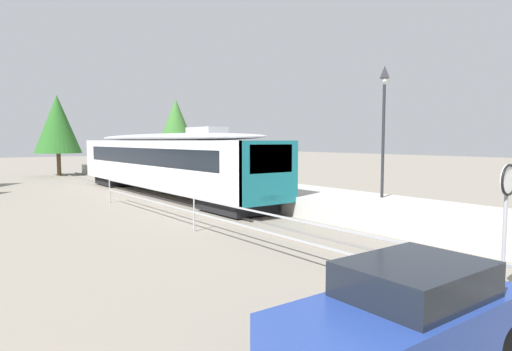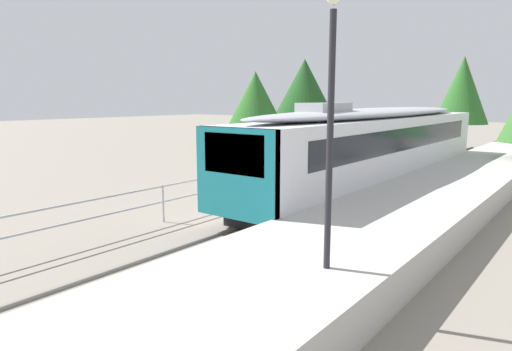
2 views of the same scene
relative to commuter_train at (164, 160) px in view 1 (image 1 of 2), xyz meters
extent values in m
plane|color=gray|center=(-3.00, -8.52, -2.15)|extent=(160.00, 160.00, 0.00)
cube|color=gray|center=(0.00, -8.52, -2.12)|extent=(3.20, 60.00, 0.06)
cube|color=slate|center=(-0.72, -8.52, -2.05)|extent=(0.08, 60.00, 0.08)
cube|color=slate|center=(0.72, -8.52, -2.05)|extent=(0.08, 60.00, 0.08)
cube|color=silver|center=(0.00, 0.11, -0.18)|extent=(2.80, 19.82, 2.55)
cube|color=#19757F|center=(0.00, -9.70, -0.18)|extent=(2.80, 0.24, 2.55)
cube|color=black|center=(0.00, -9.78, 0.38)|extent=(2.13, 0.08, 1.12)
cube|color=black|center=(0.00, 0.11, 0.23)|extent=(2.82, 16.65, 0.92)
ellipsoid|color=#A8AAAF|center=(0.00, 0.11, 1.27)|extent=(2.69, 19.02, 0.44)
cube|color=#A8AAAF|center=(0.00, -4.85, 1.55)|extent=(1.10, 2.20, 0.36)
cube|color=#EAE5C6|center=(0.00, -9.77, -1.18)|extent=(1.00, 0.10, 0.20)
cube|color=black|center=(0.00, -7.40, -1.73)|extent=(2.24, 3.20, 0.55)
cube|color=black|center=(0.00, 7.61, -1.73)|extent=(2.24, 3.20, 0.55)
cube|color=#B7B5AD|center=(3.25, -8.52, -1.70)|extent=(3.90, 60.00, 0.90)
cylinder|color=#232328|center=(4.12, -11.97, 1.05)|extent=(0.12, 0.12, 4.60)
pyramid|color=#232328|center=(4.12, -11.97, 3.85)|extent=(0.34, 0.34, 0.50)
sphere|color=silver|center=(4.12, -11.97, 3.53)|extent=(0.24, 0.24, 0.24)
cylinder|color=#9EA0A5|center=(-2.09, -19.45, -1.05)|extent=(0.07, 0.07, 2.20)
cylinder|color=white|center=(-2.09, -19.47, 0.35)|extent=(0.60, 0.03, 0.60)
torus|color=black|center=(-2.09, -19.48, 0.35)|extent=(0.61, 0.05, 0.61)
cube|color=#9EA0A5|center=(-3.30, -18.52, -0.95)|extent=(0.05, 36.00, 0.05)
cube|color=#9EA0A5|center=(-3.30, -18.52, -1.46)|extent=(0.05, 36.00, 0.05)
cylinder|color=#9EA0A5|center=(-3.30, -18.52, -1.52)|extent=(0.06, 0.06, 1.25)
cylinder|color=#9EA0A5|center=(-3.30, -9.52, -1.52)|extent=(0.06, 0.06, 1.25)
cylinder|color=#9EA0A5|center=(-3.30, -0.52, -1.52)|extent=(0.06, 0.06, 1.25)
cube|color=navy|center=(-5.60, -19.67, -1.48)|extent=(4.02, 1.80, 0.72)
cube|color=black|center=(-5.35, -19.67, -0.87)|extent=(2.01, 1.57, 0.50)
cylinder|color=black|center=(-4.29, -20.46, -1.84)|extent=(0.62, 0.21, 0.62)
cylinder|color=black|center=(-4.27, -18.90, -1.84)|extent=(0.62, 0.21, 0.62)
cylinder|color=brown|center=(5.11, 8.56, -1.26)|extent=(0.36, 0.36, 1.78)
cone|color=#38702D|center=(5.11, 8.56, 2.01)|extent=(3.76, 3.76, 4.75)
cylinder|color=brown|center=(-1.30, 19.20, -1.09)|extent=(0.36, 0.36, 2.11)
cone|color=#286023|center=(-1.30, 19.20, 2.58)|extent=(4.04, 4.04, 5.25)
camera|label=1|loc=(-10.80, -23.16, 1.09)|focal=30.72mm
camera|label=2|loc=(8.00, -19.11, 1.84)|focal=31.80mm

